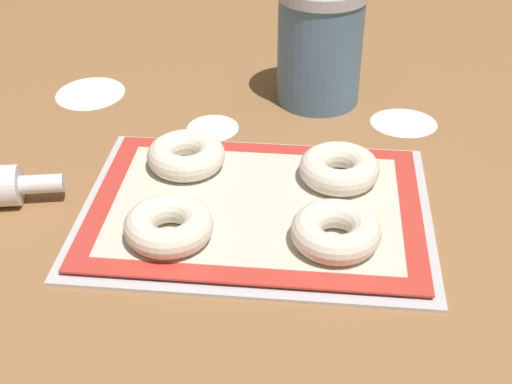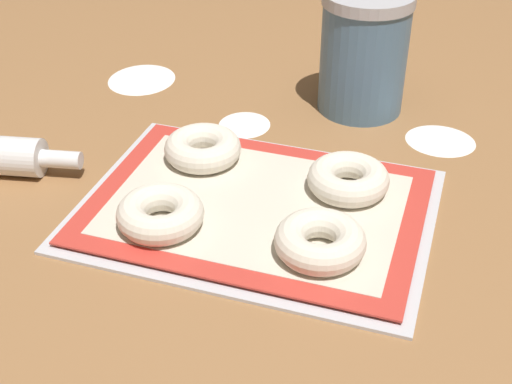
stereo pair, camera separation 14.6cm
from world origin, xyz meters
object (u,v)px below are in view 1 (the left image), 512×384
at_px(bagel_front_left, 169,226).
at_px(bagel_back_right, 339,168).
at_px(flour_canister, 320,45).
at_px(baking_tray, 256,209).
at_px(bagel_front_right, 336,231).
at_px(bagel_back_left, 186,155).

height_order(bagel_front_left, bagel_back_right, same).
bearing_deg(bagel_back_right, flour_canister, 97.79).
relative_size(baking_tray, bagel_back_right, 4.17).
bearing_deg(bagel_front_right, flour_canister, 94.57).
bearing_deg(bagel_back_left, bagel_front_left, -87.25).
distance_m(baking_tray, bagel_front_right, 0.11).
relative_size(bagel_back_left, flour_canister, 0.56).
bearing_deg(bagel_front_right, bagel_back_right, 88.47).
relative_size(baking_tray, bagel_back_left, 4.17).
bearing_deg(bagel_front_right, bagel_back_left, 143.80).
bearing_deg(baking_tray, bagel_back_right, 32.20).
distance_m(baking_tray, bagel_front_left, 0.12).
xyz_separation_m(baking_tray, bagel_front_right, (0.09, -0.06, 0.02)).
bearing_deg(bagel_back_left, bagel_front_right, -36.20).
relative_size(bagel_front_left, flour_canister, 0.56).
distance_m(bagel_back_left, flour_canister, 0.28).
relative_size(bagel_front_right, bagel_back_left, 1.00).
height_order(bagel_front_left, flour_canister, flour_canister).
height_order(bagel_front_left, bagel_front_right, same).
bearing_deg(bagel_front_right, bagel_front_left, -177.48).
distance_m(bagel_front_left, bagel_front_right, 0.18).
relative_size(bagel_front_left, bagel_back_right, 1.00).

